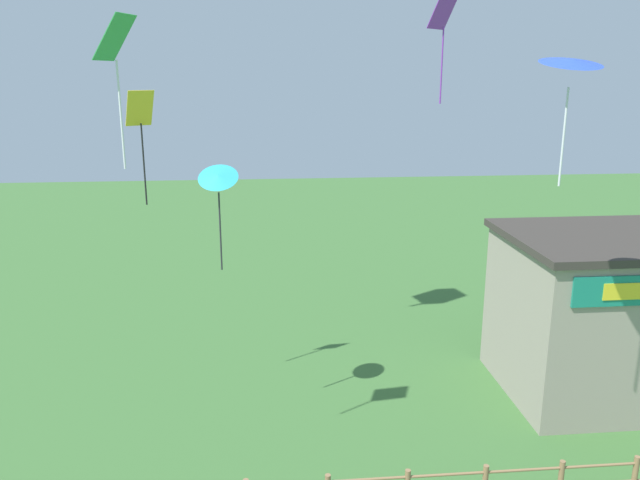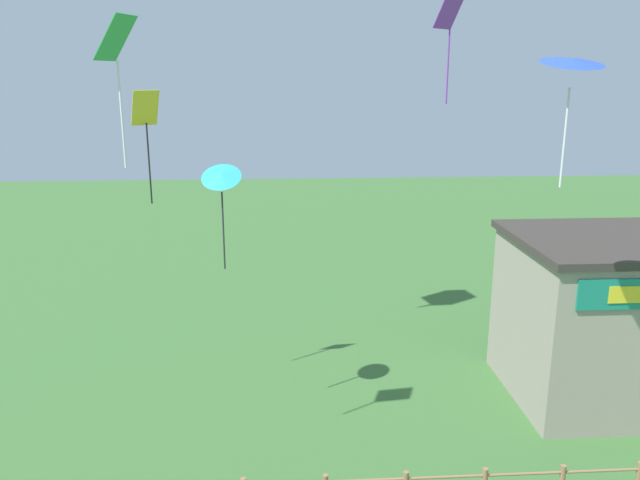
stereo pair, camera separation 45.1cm
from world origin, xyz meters
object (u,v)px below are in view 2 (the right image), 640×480
object	(u,v)px
kite_green_diamond	(117,56)
kite_blue_delta	(572,63)
kite_purple_streamer	(450,18)
kite_cyan_delta	(221,179)
seaside_building	(623,317)
kite_yellow_diamond	(146,123)

from	to	relation	value
kite_green_diamond	kite_blue_delta	world-z (taller)	kite_green_diamond
kite_blue_delta	kite_purple_streamer	distance (m)	7.32
kite_cyan_delta	seaside_building	bearing A→B (deg)	4.16
seaside_building	kite_yellow_diamond	bearing A→B (deg)	177.78
kite_blue_delta	kite_cyan_delta	size ratio (longest dim) A/B	0.94
kite_green_diamond	kite_yellow_diamond	size ratio (longest dim) A/B	0.98
kite_cyan_delta	kite_purple_streamer	bearing A→B (deg)	21.36
kite_blue_delta	seaside_building	bearing A→B (deg)	46.31
kite_cyan_delta	kite_green_diamond	bearing A→B (deg)	-120.58
kite_blue_delta	kite_purple_streamer	bearing A→B (deg)	96.15
kite_cyan_delta	kite_blue_delta	bearing A→B (deg)	-28.91
kite_green_diamond	kite_yellow_diamond	distance (m)	5.03
seaside_building	kite_purple_streamer	size ratio (longest dim) A/B	2.06
kite_purple_streamer	kite_green_diamond	bearing A→B (deg)	-146.51
kite_cyan_delta	kite_purple_streamer	distance (m)	8.90
kite_green_diamond	kite_blue_delta	bearing A→B (deg)	-6.98
kite_blue_delta	kite_yellow_diamond	world-z (taller)	kite_blue_delta
seaside_building	kite_yellow_diamond	distance (m)	16.51
kite_blue_delta	kite_yellow_diamond	distance (m)	11.86
seaside_building	kite_yellow_diamond	xyz separation A→B (m)	(-15.22, 0.59, 6.38)
seaside_building	kite_cyan_delta	size ratio (longest dim) A/B	2.39
kite_yellow_diamond	kite_blue_delta	bearing A→B (deg)	-30.02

